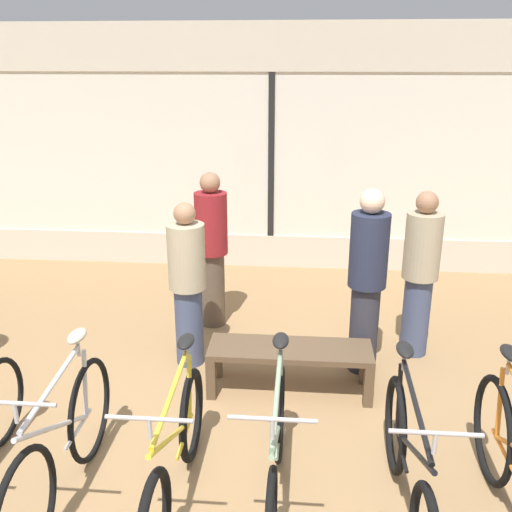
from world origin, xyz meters
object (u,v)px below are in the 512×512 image
object	(u,v)px
customer_near_rack	(420,272)
customer_near_bench	(212,247)
bicycle_center_right	(276,457)
display_bench	(290,355)
bicycle_left	(62,448)
customer_by_window	(367,279)
bicycle_center_left	(176,458)
bicycle_right	(408,471)
customer_mid_floor	(187,282)

from	to	relation	value
customer_near_rack	customer_near_bench	bearing A→B (deg)	167.05
bicycle_center_right	display_bench	distance (m)	1.39
customer_near_rack	customer_near_bench	world-z (taller)	customer_near_bench
bicycle_left	customer_near_bench	distance (m)	2.81
customer_near_rack	customer_by_window	xyz separation A→B (m)	(-0.53, -0.36, 0.05)
display_bench	customer_near_rack	size ratio (longest dim) A/B	0.86
customer_near_bench	customer_by_window	bearing A→B (deg)	-28.71
customer_near_bench	bicycle_center_right	bearing A→B (deg)	-72.74
bicycle_center_left	customer_by_window	world-z (taller)	customer_by_window
bicycle_right	customer_by_window	bearing A→B (deg)	93.14
customer_near_rack	bicycle_left	bearing A→B (deg)	-139.20
bicycle_center_left	bicycle_right	world-z (taller)	bicycle_right
bicycle_center_right	customer_near_rack	xyz separation A→B (m)	(1.24, 2.18, 0.46)
customer_near_bench	customer_mid_floor	bearing A→B (deg)	-95.91
display_bench	customer_near_bench	bearing A→B (deg)	124.50
customer_near_rack	bicycle_center_left	bearing A→B (deg)	-130.14
bicycle_center_left	bicycle_center_right	xyz separation A→B (m)	(0.63, 0.04, 0.02)
bicycle_left	customer_near_bench	xyz separation A→B (m)	(0.53, 2.72, 0.47)
bicycle_center_right	customer_by_window	world-z (taller)	customer_by_window
bicycle_center_right	customer_mid_floor	xyz separation A→B (m)	(-0.91, 1.80, 0.43)
bicycle_center_right	customer_near_rack	distance (m)	2.55
display_bench	customer_near_bench	world-z (taller)	customer_near_bench
bicycle_left	customer_mid_floor	size ratio (longest dim) A/B	1.10
bicycle_center_left	customer_near_bench	distance (m)	2.75
customer_mid_floor	customer_near_bench	bearing A→B (deg)	84.09
display_bench	customer_by_window	bearing A→B (deg)	32.91
bicycle_left	display_bench	world-z (taller)	bicycle_left
bicycle_right	customer_mid_floor	bearing A→B (deg)	132.99
bicycle_center_right	customer_near_rack	bearing A→B (deg)	60.33
bicycle_right	display_bench	xyz separation A→B (m)	(-0.76, 1.43, -0.03)
bicycle_right	customer_near_rack	bearing A→B (deg)	79.00
bicycle_center_left	customer_near_rack	bearing A→B (deg)	49.86
display_bench	customer_mid_floor	xyz separation A→B (m)	(-0.96, 0.42, 0.47)
bicycle_left	bicycle_center_left	xyz separation A→B (m)	(0.72, 0.02, -0.04)
bicycle_right	customer_near_bench	xyz separation A→B (m)	(-1.63, 2.70, 0.50)
bicycle_left	customer_mid_floor	bearing A→B (deg)	76.58
display_bench	customer_near_bench	size ratio (longest dim) A/B	0.84
bicycle_left	customer_near_bench	bearing A→B (deg)	78.90
bicycle_right	customer_mid_floor	size ratio (longest dim) A/B	1.11
bicycle_left	display_bench	xyz separation A→B (m)	(1.40, 1.45, -0.06)
customer_near_bench	bicycle_center_left	bearing A→B (deg)	-85.94
bicycle_center_left	customer_mid_floor	world-z (taller)	customer_mid_floor
bicycle_center_right	customer_mid_floor	size ratio (longest dim) A/B	1.13
bicycle_left	bicycle_right	world-z (taller)	bicycle_left
bicycle_center_left	customer_mid_floor	distance (m)	1.92
bicycle_left	bicycle_center_right	xyz separation A→B (m)	(1.36, 0.06, -0.02)
customer_mid_floor	customer_by_window	bearing A→B (deg)	0.45
display_bench	customer_by_window	size ratio (longest dim) A/B	0.81
bicycle_left	bicycle_right	xyz separation A→B (m)	(2.17, 0.02, -0.03)
bicycle_left	bicycle_center_left	size ratio (longest dim) A/B	1.00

